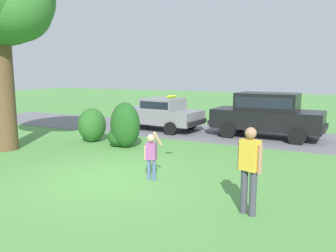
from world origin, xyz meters
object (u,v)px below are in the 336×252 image
(parked_sedan, at_px, (159,113))
(parked_suv, at_px, (267,113))
(child_thrower, at_px, (151,153))
(oak_tree_large, at_px, (0,3))
(frisbee, at_px, (172,97))
(adult_onlooker, at_px, (249,166))

(parked_sedan, xyz_separation_m, parked_suv, (5.01, 0.30, 0.23))
(parked_suv, relative_size, child_thrower, 3.72)
(parked_sedan, bearing_deg, parked_suv, 3.44)
(oak_tree_large, relative_size, frisbee, 23.90)
(oak_tree_large, bearing_deg, parked_sedan, 64.81)
(parked_suv, height_order, child_thrower, parked_suv)
(adult_onlooker, bearing_deg, parked_sedan, 127.94)
(oak_tree_large, height_order, adult_onlooker, oak_tree_large)
(parked_sedan, xyz_separation_m, frisbee, (3.73, -6.33, 1.29))
(frisbee, xyz_separation_m, adult_onlooker, (2.43, -1.57, -1.15))
(parked_sedan, bearing_deg, frisbee, -59.50)
(parked_suv, distance_m, adult_onlooker, 8.28)
(oak_tree_large, relative_size, parked_suv, 1.46)
(adult_onlooker, bearing_deg, oak_tree_large, 168.81)
(child_thrower, xyz_separation_m, frisbee, (0.31, 0.57, 1.42))
(parked_sedan, relative_size, frisbee, 15.54)
(oak_tree_large, xyz_separation_m, parked_suv, (7.89, 6.42, -4.01))
(parked_suv, height_order, frisbee, frisbee)
(parked_suv, relative_size, adult_onlooker, 2.75)
(oak_tree_large, distance_m, frisbee, 7.24)
(frisbee, bearing_deg, parked_suv, 79.03)
(oak_tree_large, relative_size, parked_sedan, 1.54)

